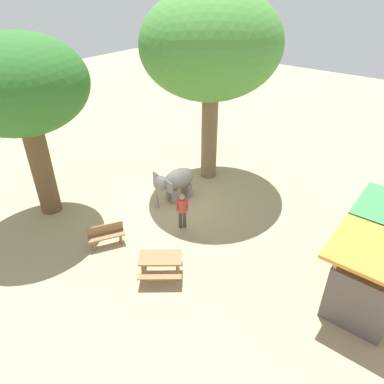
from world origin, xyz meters
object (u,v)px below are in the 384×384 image
Objects in this scene: person_handler at (182,209)px; wooden_bench at (106,235)px; elephant at (175,181)px; picnic_table_near at (160,261)px; shade_tree_main at (212,46)px; market_stall_orange at (365,284)px; shade_tree_secondary at (21,88)px.

person_handler is 1.15× the size of wooden_bench.
wooden_bench is at bearing 12.97° from elephant.
wooden_bench is 0.67× the size of picnic_table_near.
shade_tree_main is 3.52× the size of market_stall_orange.
wooden_bench is at bearing 105.06° from person_handler.
picnic_table_near is (-0.12, 2.76, 0.12)m from wooden_bench.
shade_tree_main is at bearing -115.32° from market_stall_orange.
shade_tree_main reaches higher than shade_tree_secondary.
shade_tree_main is 9.51m from picnic_table_near.
elephant reaches higher than picnic_table_near.
person_handler is at bearing 115.70° from shade_tree_secondary.
picnic_table_near is (4.02, 2.76, -0.39)m from elephant.
person_handler reaches higher than wooden_bench.
market_stall_orange reaches higher than person_handler.
elephant is 8.86m from market_stall_orange.
wooden_bench is 2.77m from picnic_table_near.
person_handler reaches higher than elephant.
shade_tree_secondary is 13.66m from market_stall_orange.
shade_tree_secondary is (2.66, -5.52, 4.57)m from person_handler.
person_handler is 7.23m from shade_tree_main.
shade_tree_secondary reaches higher than elephant.
elephant is 0.25× the size of shade_tree_main.
person_handler is 0.64× the size of market_stall_orange.
shade_tree_main reaches higher than elephant.
person_handler is at bearing 74.70° from picnic_table_near.
shade_tree_secondary reaches higher than market_stall_orange.
shade_tree_main is 1.18× the size of shade_tree_secondary.
market_stall_orange reaches higher than wooden_bench.
elephant is 0.30× the size of shade_tree_secondary.
elephant is at bearing -98.69° from market_stall_orange.
market_stall_orange is (1.34, 8.76, 0.16)m from elephant.
shade_tree_secondary is at bearing -77.61° from market_stall_orange.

